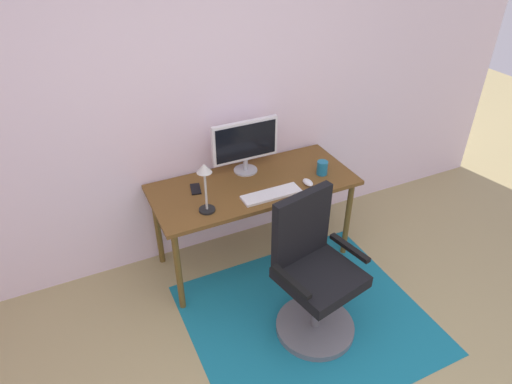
% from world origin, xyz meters
% --- Properties ---
extents(wall_back, '(6.00, 0.10, 2.60)m').
position_xyz_m(wall_back, '(0.00, 2.20, 1.30)').
color(wall_back, white).
rests_on(wall_back, ground).
extents(area_rug, '(1.58, 1.41, 0.01)m').
position_xyz_m(area_rug, '(0.42, 1.06, 0.00)').
color(area_rug, '#17728B').
rests_on(area_rug, ground).
extents(desk, '(1.50, 0.65, 0.71)m').
position_xyz_m(desk, '(0.36, 1.80, 0.64)').
color(desk, brown).
rests_on(desk, ground).
extents(monitor, '(0.51, 0.18, 0.41)m').
position_xyz_m(monitor, '(0.38, 1.99, 0.95)').
color(monitor, '#B2B2B7').
rests_on(monitor, desk).
extents(keyboard, '(0.43, 0.13, 0.02)m').
position_xyz_m(keyboard, '(0.40, 1.60, 0.72)').
color(keyboard, white).
rests_on(keyboard, desk).
extents(computer_mouse, '(0.06, 0.10, 0.03)m').
position_xyz_m(computer_mouse, '(0.71, 1.62, 0.73)').
color(computer_mouse, white).
rests_on(computer_mouse, desk).
extents(coffee_cup, '(0.08, 0.08, 0.11)m').
position_xyz_m(coffee_cup, '(0.88, 1.70, 0.76)').
color(coffee_cup, '#1B6C90').
rests_on(coffee_cup, desk).
extents(cell_phone, '(0.10, 0.15, 0.01)m').
position_xyz_m(cell_phone, '(-0.05, 1.90, 0.71)').
color(cell_phone, black).
rests_on(cell_phone, desk).
extents(desk_lamp, '(0.11, 0.11, 0.36)m').
position_xyz_m(desk_lamp, '(-0.07, 1.63, 0.96)').
color(desk_lamp, black).
rests_on(desk_lamp, desk).
extents(office_chair, '(0.58, 0.53, 1.01)m').
position_xyz_m(office_chair, '(0.41, 1.01, 0.41)').
color(office_chair, slate).
rests_on(office_chair, ground).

